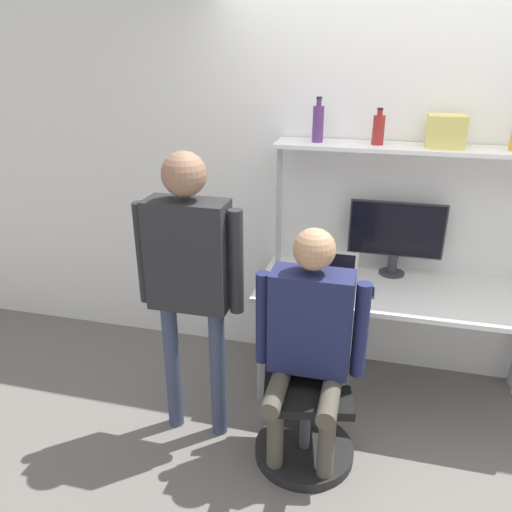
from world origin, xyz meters
TOP-DOWN VIEW (x-y plane):
  - ground_plane at (0.00, 0.00)m, footprint 12.00×12.00m
  - wall_back at (0.00, 0.74)m, footprint 8.00×0.06m
  - desk at (0.00, 0.37)m, footprint 1.77×0.69m
  - shelf_unit at (0.00, 0.55)m, footprint 1.68×0.30m
  - monitor at (-0.06, 0.60)m, footprint 0.60×0.17m
  - laptop at (-0.42, 0.28)m, footprint 0.31×0.23m
  - cell_phone at (-0.19, 0.27)m, footprint 0.07×0.15m
  - office_chair at (-0.48, -0.30)m, footprint 0.56×0.56m
  - person_seated at (-0.47, -0.35)m, footprint 0.58×0.47m
  - person_standing at (-1.13, -0.28)m, footprint 0.60×0.23m
  - bottle_purple at (-0.59, 0.55)m, footprint 0.07×0.07m
  - bottle_red at (-0.23, 0.55)m, footprint 0.07×0.07m
  - storage_box at (0.15, 0.55)m, footprint 0.21×0.18m

SIDE VIEW (x-z plane):
  - ground_plane at x=0.00m, z-range 0.00..0.00m
  - office_chair at x=-0.48m, z-range -0.18..0.76m
  - desk at x=0.00m, z-range 0.30..1.07m
  - cell_phone at x=-0.19m, z-range 0.77..0.78m
  - person_seated at x=-0.47m, z-range 0.13..1.49m
  - laptop at x=-0.42m, z-range 0.72..0.94m
  - monitor at x=-0.06m, z-range 0.81..1.30m
  - person_standing at x=-1.13m, z-range 0.24..1.94m
  - wall_back at x=0.00m, z-range 0.00..2.70m
  - shelf_unit at x=0.00m, z-range 0.60..2.22m
  - bottle_red at x=-0.23m, z-range 1.61..1.82m
  - storage_box at x=0.15m, z-range 1.62..1.81m
  - bottle_purple at x=-0.59m, z-range 1.60..1.87m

